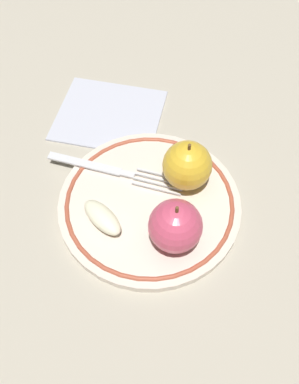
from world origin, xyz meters
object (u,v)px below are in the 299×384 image
at_px(apple_second_whole, 175,226).
at_px(apple_red_whole, 187,165).
at_px(apple_slice_front, 102,217).
at_px(plate, 150,203).
at_px(fork, 110,170).
at_px(napkin_folded, 109,114).

bearing_deg(apple_second_whole, apple_red_whole, -173.18).
relative_size(apple_second_whole, apple_slice_front, 1.15).
bearing_deg(plate, apple_second_whole, 46.46).
height_order(plate, apple_red_whole, apple_red_whole).
relative_size(fork, napkin_folded, 1.23).
height_order(apple_second_whole, apple_slice_front, apple_second_whole).
distance_m(apple_red_whole, napkin_folded, 0.18).
xyz_separation_m(apple_slice_front, fork, (-0.08, -0.02, -0.01)).
height_order(apple_second_whole, fork, apple_second_whole).
bearing_deg(fork, apple_second_whole, -35.03).
height_order(plate, napkin_folded, plate).
relative_size(plate, apple_second_whole, 3.30).
bearing_deg(napkin_folded, apple_second_whole, 40.91).
bearing_deg(apple_slice_front, apple_second_whole, 31.96).
height_order(fork, napkin_folded, fork).
relative_size(apple_slice_front, fork, 0.33).
bearing_deg(apple_second_whole, napkin_folded, -139.09).
bearing_deg(apple_red_whole, apple_second_whole, 6.82).
bearing_deg(apple_second_whole, apple_slice_front, -87.37).
bearing_deg(apple_slice_front, plate, 75.95).
relative_size(apple_second_whole, napkin_folded, 0.46).
xyz_separation_m(fork, napkin_folded, (-0.11, -0.05, -0.01)).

